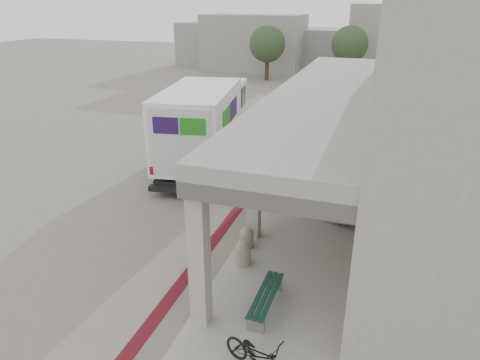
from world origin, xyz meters
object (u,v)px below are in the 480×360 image
(utility_cabinet, at_px, (334,205))
(bicycle_black, at_px, (257,355))
(fedex_truck, at_px, (205,122))
(bench, at_px, (266,298))

(utility_cabinet, height_order, bicycle_black, utility_cabinet)
(fedex_truck, distance_m, utility_cabinet, 7.43)
(bicycle_black, bearing_deg, fedex_truck, 47.95)
(fedex_truck, xyz_separation_m, bench, (5.24, -8.94, -1.45))
(bench, relative_size, bicycle_black, 1.21)
(fedex_truck, relative_size, bench, 4.65)
(bench, height_order, utility_cabinet, utility_cabinet)
(bench, bearing_deg, fedex_truck, 121.17)
(utility_cabinet, bearing_deg, bicycle_black, -86.65)
(fedex_truck, bearing_deg, utility_cabinet, -42.43)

